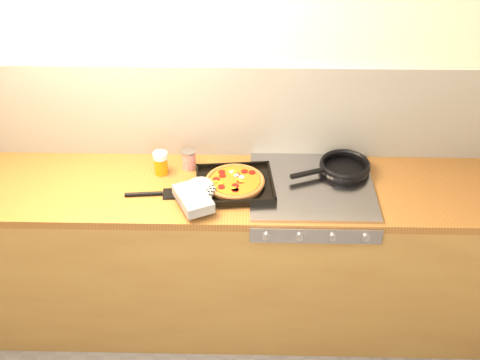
{
  "coord_description": "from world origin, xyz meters",
  "views": [
    {
      "loc": [
        0.15,
        -1.29,
        2.62
      ],
      "look_at": [
        0.1,
        1.08,
        0.95
      ],
      "focal_mm": 45.0,
      "sensor_mm": 36.0,
      "label": 1
    }
  ],
  "objects_px": {
    "tomato_can": "(189,160)",
    "juice_glass": "(161,163)",
    "pizza_on_tray": "(223,186)",
    "frying_pan": "(344,167)"
  },
  "relations": [
    {
      "from": "pizza_on_tray",
      "to": "juice_glass",
      "type": "xyz_separation_m",
      "value": [
        -0.32,
        0.16,
        0.02
      ]
    },
    {
      "from": "tomato_can",
      "to": "juice_glass",
      "type": "height_order",
      "value": "juice_glass"
    },
    {
      "from": "juice_glass",
      "to": "pizza_on_tray",
      "type": "bearing_deg",
      "value": -26.79
    },
    {
      "from": "pizza_on_tray",
      "to": "tomato_can",
      "type": "xyz_separation_m",
      "value": [
        -0.18,
        0.21,
        0.01
      ]
    },
    {
      "from": "juice_glass",
      "to": "frying_pan",
      "type": "bearing_deg",
      "value": 1.27
    },
    {
      "from": "tomato_can",
      "to": "juice_glass",
      "type": "xyz_separation_m",
      "value": [
        -0.14,
        -0.05,
        0.01
      ]
    },
    {
      "from": "pizza_on_tray",
      "to": "juice_glass",
      "type": "bearing_deg",
      "value": 153.21
    },
    {
      "from": "frying_pan",
      "to": "tomato_can",
      "type": "relative_size",
      "value": 4.43
    },
    {
      "from": "tomato_can",
      "to": "frying_pan",
      "type": "bearing_deg",
      "value": -2.05
    },
    {
      "from": "pizza_on_tray",
      "to": "tomato_can",
      "type": "distance_m",
      "value": 0.28
    }
  ]
}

